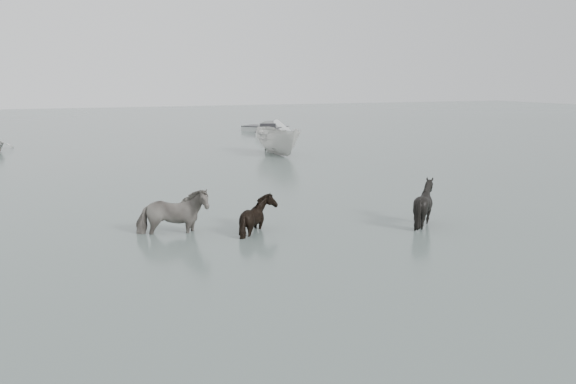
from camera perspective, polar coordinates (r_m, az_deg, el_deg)
The scene contains 7 objects.
ground at distance 13.12m, azimuth 1.16°, elevation -5.52°, with size 140.00×140.00×0.00m, color #4C5A55.
pony_pinto at distance 14.24m, azimuth -11.71°, elevation -1.20°, with size 0.83×1.83×1.54m, color black.
pony_dark at distance 14.17m, azimuth -2.97°, elevation -1.59°, with size 1.27×1.09×1.28m, color black.
pony_black at distance 15.32m, azimuth 13.69°, elevation -0.68°, with size 1.13×1.27×1.40m, color black.
boat_small at distance 28.91m, azimuth -0.99°, elevation 5.38°, with size 1.54×4.10×1.58m, color silver.
skiff_port at distance 39.37m, azimuth -2.07°, elevation 6.37°, with size 5.43×1.60×0.75m, color #9FA29F, non-canonical shape.
skiff_mid at distance 42.30m, azimuth -2.34°, elevation 6.71°, with size 4.51×1.60×0.75m, color #ACAFAC, non-canonical shape.
Camera 1 is at (-5.02, -11.51, 3.82)m, focal length 35.00 mm.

